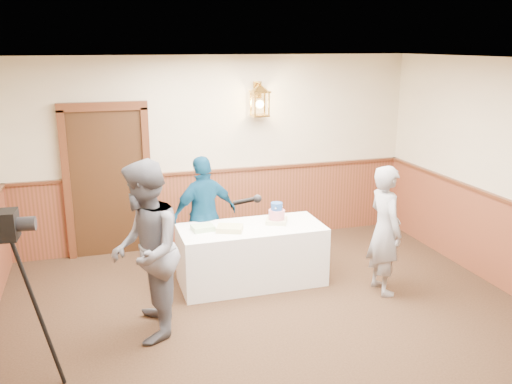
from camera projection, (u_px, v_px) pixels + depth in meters
ground at (303, 363)px, 5.17m from camera, size 7.00×7.00×0.00m
room_shell at (284, 199)px, 5.17m from camera, size 6.02×7.02×2.81m
display_table at (251, 255)px, 6.84m from camera, size 1.80×0.80×0.75m
tiered_cake at (277, 215)px, 6.86m from camera, size 0.34×0.34×0.27m
sheet_cake_yellow at (230, 228)px, 6.58m from camera, size 0.37×0.33×0.06m
sheet_cake_green at (203, 228)px, 6.60m from camera, size 0.28×0.24×0.06m
interviewer at (145, 251)px, 5.45m from camera, size 1.54×0.99×1.86m
baker at (385, 230)px, 6.49m from camera, size 0.38×0.58×1.59m
assistant_p at (205, 215)px, 7.08m from camera, size 0.99×0.62×1.57m
tv_camera_rig at (3, 314)px, 4.59m from camera, size 0.65×0.60×1.65m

